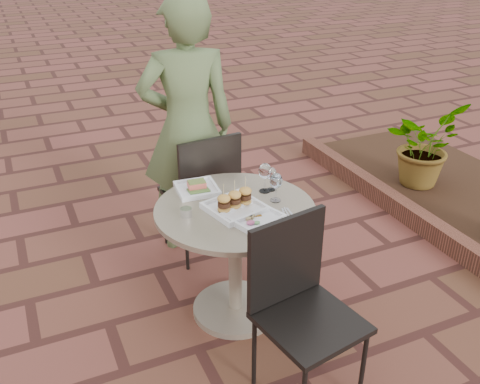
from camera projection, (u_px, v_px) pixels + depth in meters
name	position (u px, v px, depth m)	size (l,w,h in m)	color
ground	(236.00, 288.00, 3.50)	(60.00, 60.00, 0.00)	brown
cafe_table	(235.00, 245.00, 3.08)	(0.90, 0.90, 0.73)	gray
chair_far	(204.00, 186.00, 3.60)	(0.48, 0.48, 0.93)	black
chair_near	(299.00, 296.00, 2.56)	(0.51, 0.51, 0.93)	black
diner	(188.00, 128.00, 3.61)	(0.65, 0.43, 1.79)	#4C5E33
plate_salmon	(197.00, 188.00, 3.14)	(0.25, 0.25, 0.06)	white
plate_sliders	(235.00, 204.00, 2.92)	(0.34, 0.34, 0.18)	white
plate_tuna	(253.00, 217.00, 2.84)	(0.33, 0.33, 0.03)	white
wine_glass_right	(276.00, 181.00, 2.98)	(0.07, 0.07, 0.17)	white
wine_glass_mid	(265.00, 172.00, 3.08)	(0.08, 0.08, 0.18)	white
wine_glass_far	(271.00, 174.00, 3.11)	(0.06, 0.06, 0.14)	white
steel_ramekin	(186.00, 212.00, 2.87)	(0.06, 0.06, 0.05)	silver
cutlery_set	(288.00, 215.00, 2.88)	(0.08, 0.18, 0.00)	silver
planter_curb	(403.00, 209.00, 4.29)	(0.12, 3.00, 0.15)	brown
mulch_bed	(468.00, 198.00, 4.57)	(1.30, 3.00, 0.06)	black
potted_plant_a	(423.00, 145.00, 4.60)	(0.65, 0.56, 0.72)	#33662D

